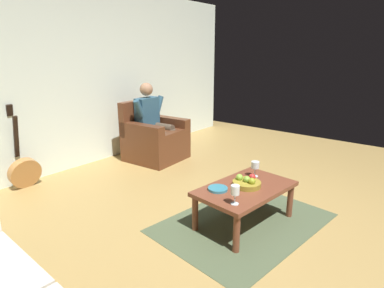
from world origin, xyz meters
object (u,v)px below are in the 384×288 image
(wine_glass_near, at_px, (235,191))
(coffee_table, at_px, (245,192))
(person_seated, at_px, (153,119))
(fruit_bowl, at_px, (247,183))
(armchair, at_px, (154,139))
(decorative_dish, at_px, (218,189))
(guitar, at_px, (24,170))
(wine_glass_far, at_px, (255,166))

(wine_glass_near, bearing_deg, coffee_table, -163.61)
(person_seated, bearing_deg, fruit_bowl, 64.09)
(armchair, height_order, fruit_bowl, armchair)
(armchair, height_order, coffee_table, armchair)
(coffee_table, height_order, wine_glass_near, wine_glass_near)
(wine_glass_near, xyz_separation_m, decorative_dish, (-0.15, -0.28, -0.11))
(armchair, distance_m, coffee_table, 2.31)
(decorative_dish, bearing_deg, armchair, -118.98)
(person_seated, height_order, decorative_dish, person_seated)
(armchair, bearing_deg, guitar, -18.83)
(coffee_table, relative_size, wine_glass_far, 6.35)
(guitar, xyz_separation_m, wine_glass_near, (-0.58, 2.72, 0.28))
(person_seated, distance_m, wine_glass_far, 2.17)
(wine_glass_far, relative_size, decorative_dish, 0.88)
(armchair, xyz_separation_m, coffee_table, (0.86, 2.14, 0.01))
(coffee_table, distance_m, fruit_bowl, 0.09)
(fruit_bowl, xyz_separation_m, decorative_dish, (0.25, -0.17, -0.03))
(wine_glass_near, bearing_deg, decorative_dish, -118.34)
(wine_glass_far, bearing_deg, wine_glass_near, 14.41)
(coffee_table, distance_m, wine_glass_near, 0.44)
(armchair, distance_m, wine_glass_far, 2.16)
(wine_glass_near, xyz_separation_m, wine_glass_far, (-0.68, -0.17, -0.00))
(person_seated, xyz_separation_m, guitar, (1.82, -0.45, -0.42))
(guitar, xyz_separation_m, fruit_bowl, (-0.98, 2.61, 0.20))
(person_seated, distance_m, wine_glass_near, 2.59)
(armchair, relative_size, decorative_dish, 4.89)
(coffee_table, bearing_deg, decorative_dish, -35.93)
(wine_glass_near, bearing_deg, fruit_bowl, -164.58)
(armchair, distance_m, guitar, 1.88)
(guitar, bearing_deg, wine_glass_near, 102.00)
(wine_glass_near, bearing_deg, armchair, -118.90)
(decorative_dish, bearing_deg, wine_glass_far, 168.74)
(wine_glass_near, height_order, fruit_bowl, wine_glass_near)
(wine_glass_near, height_order, wine_glass_far, wine_glass_near)
(wine_glass_far, bearing_deg, armchair, -105.17)
(wine_glass_near, bearing_deg, person_seated, -118.78)
(person_seated, relative_size, fruit_bowl, 4.35)
(coffee_table, bearing_deg, wine_glass_far, -168.19)
(fruit_bowl, relative_size, decorative_dish, 1.46)
(person_seated, xyz_separation_m, fruit_bowl, (0.84, 2.15, -0.22))
(guitar, xyz_separation_m, wine_glass_far, (-1.26, 2.54, 0.28))
(person_seated, height_order, guitar, person_seated)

